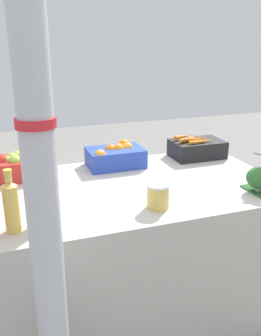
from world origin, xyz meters
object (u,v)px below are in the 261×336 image
Objects in this scene: carrot_crate at (197,148)px; juice_bottle_cloudy at (36,202)px; apple_crate at (11,166)px; support_pole at (37,143)px; pickle_jar at (158,196)px; juice_bottle_golden at (11,206)px; orange_crate at (116,156)px.

carrot_crate is 1.29m from juice_bottle_cloudy.
carrot_crate is (1.19, 0.00, -0.01)m from apple_crate.
support_pole is 9.11× the size of juice_bottle_cloudy.
apple_crate is at bearing 134.82° from pickle_jar.
juice_bottle_golden is (-0.02, -0.65, 0.05)m from apple_crate.
juice_bottle_golden is 0.10m from juice_bottle_cloudy.
pickle_jar is at bearing 31.92° from support_pole.
juice_bottle_golden is 0.66m from pickle_jar.
support_pole reaches higher than juice_bottle_golden.
apple_crate is (-0.07, 0.99, -0.39)m from support_pole.
apple_crate is 1.21× the size of juice_bottle_cloudy.
pickle_jar is at bearing -131.20° from carrot_crate.
pickle_jar is (0.56, 0.35, -0.40)m from support_pole.
support_pole is at bearing -90.67° from juice_bottle_cloudy.
juice_bottle_golden is (-0.10, 0.34, -0.35)m from support_pole.
carrot_crate is at bearing 41.41° from support_pole.
support_pole is 7.54× the size of orange_crate.
juice_bottle_cloudy is (0.07, -0.65, 0.04)m from apple_crate.
orange_crate is at bearing 45.18° from juice_bottle_golden.
support_pole is at bearing -119.15° from orange_crate.
pickle_jar is at bearing -45.18° from apple_crate.
carrot_crate reaches higher than pickle_jar.
support_pole is 21.24× the size of pickle_jar.
orange_crate is 0.57m from carrot_crate.
orange_crate is at bearing 179.61° from carrot_crate.
apple_crate is at bearing 94.12° from support_pole.
orange_crate is 1.00× the size of carrot_crate.
juice_bottle_cloudy reaches higher than apple_crate.
carrot_crate is (1.12, 0.99, -0.40)m from support_pole.
juice_bottle_cloudy is (-1.12, -0.65, 0.05)m from carrot_crate.
juice_bottle_cloudy reaches higher than orange_crate.
apple_crate is 1.19m from carrot_crate.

